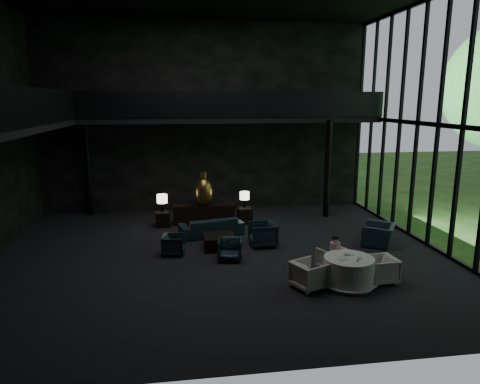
{
  "coord_description": "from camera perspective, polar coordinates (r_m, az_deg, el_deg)",
  "views": [
    {
      "loc": [
        -1.23,
        -12.63,
        4.76
      ],
      "look_at": [
        0.67,
        0.5,
        1.91
      ],
      "focal_mm": 32.0,
      "sensor_mm": 36.0,
      "label": 1
    }
  ],
  "objects": [
    {
      "name": "floor",
      "position": [
        13.56,
        -2.51,
        -8.45
      ],
      "size": [
        14.0,
        12.0,
        0.02
      ],
      "primitive_type": "cube",
      "color": "black",
      "rests_on": "ground"
    },
    {
      "name": "wall_back",
      "position": [
        18.69,
        -4.5,
        9.76
      ],
      "size": [
        14.0,
        0.04,
        8.0
      ],
      "primitive_type": "cube",
      "color": "black",
      "rests_on": "ground"
    },
    {
      "name": "wall_front",
      "position": [
        6.79,
        2.28,
        5.67
      ],
      "size": [
        14.0,
        0.04,
        8.0
      ],
      "primitive_type": "cube",
      "color": "black",
      "rests_on": "ground"
    },
    {
      "name": "curtain_wall",
      "position": [
        15.07,
        24.94,
        8.12
      ],
      "size": [
        0.2,
        12.0,
        8.0
      ],
      "primitive_type": null,
      "color": "black",
      "rests_on": "ground"
    },
    {
      "name": "mezzanine_left",
      "position": [
        13.53,
        -29.11,
        7.39
      ],
      "size": [
        2.0,
        12.0,
        0.25
      ],
      "primitive_type": "cube",
      "color": "black",
      "rests_on": "wall_left"
    },
    {
      "name": "mezzanine_back",
      "position": [
        17.79,
        -1.02,
        9.67
      ],
      "size": [
        12.0,
        2.0,
        0.25
      ],
      "primitive_type": "cube",
      "color": "black",
      "rests_on": "wall_back"
    },
    {
      "name": "railing_left",
      "position": [
        13.19,
        -25.26,
        10.29
      ],
      "size": [
        0.06,
        12.0,
        1.0
      ],
      "primitive_type": "cube",
      "color": "black",
      "rests_on": "mezzanine_left"
    },
    {
      "name": "railing_back",
      "position": [
        16.78,
        -0.59,
        11.58
      ],
      "size": [
        12.0,
        0.06,
        1.0
      ],
      "primitive_type": "cube",
      "color": "black",
      "rests_on": "mezzanine_back"
    },
    {
      "name": "column_nw",
      "position": [
        18.92,
        -19.64,
        3.03
      ],
      "size": [
        0.24,
        0.24,
        4.0
      ],
      "primitive_type": "cylinder",
      "color": "black",
      "rests_on": "floor"
    },
    {
      "name": "column_ne",
      "position": [
        17.91,
        11.59,
        3.01
      ],
      "size": [
        0.24,
        0.24,
        4.0
      ],
      "primitive_type": "cylinder",
      "color": "black",
      "rests_on": "floor"
    },
    {
      "name": "console",
      "position": [
        16.91,
        -4.82,
        -2.93
      ],
      "size": [
        2.4,
        0.55,
        0.76
      ],
      "primitive_type": "cube",
      "color": "black",
      "rests_on": "floor"
    },
    {
      "name": "bronze_urn",
      "position": [
        16.56,
        -4.85,
        0.1
      ],
      "size": [
        0.7,
        0.7,
        1.3
      ],
      "color": "#B26E39",
      "rests_on": "console"
    },
    {
      "name": "side_table_left",
      "position": [
        16.75,
        -10.25,
        -3.57
      ],
      "size": [
        0.52,
        0.52,
        0.57
      ],
      "primitive_type": "cube",
      "color": "black",
      "rests_on": "floor"
    },
    {
      "name": "table_lamp_left",
      "position": [
        16.6,
        -10.35,
        -0.98
      ],
      "size": [
        0.4,
        0.4,
        0.67
      ],
      "color": "black",
      "rests_on": "side_table_left"
    },
    {
      "name": "side_table_right",
      "position": [
        16.93,
        0.64,
        -3.12
      ],
      "size": [
        0.56,
        0.56,
        0.61
      ],
      "primitive_type": "cube",
      "color": "black",
      "rests_on": "floor"
    },
    {
      "name": "table_lamp_right",
      "position": [
        16.82,
        0.61,
        -0.58
      ],
      "size": [
        0.37,
        0.37,
        0.63
      ],
      "color": "black",
      "rests_on": "side_table_right"
    },
    {
      "name": "sofa",
      "position": [
        15.38,
        -3.86,
        -4.07
      ],
      "size": [
        2.55,
        1.27,
        0.96
      ],
      "primitive_type": "imported",
      "rotation": [
        0.0,
        0.0,
        3.38
      ],
      "color": "#183545",
      "rests_on": "floor"
    },
    {
      "name": "lounge_armchair_west",
      "position": [
        13.69,
        -8.84,
        -6.98
      ],
      "size": [
        0.64,
        0.68,
        0.63
      ],
      "primitive_type": "imported",
      "rotation": [
        0.0,
        0.0,
        1.45
      ],
      "color": "black",
      "rests_on": "floor"
    },
    {
      "name": "lounge_armchair_east",
      "position": [
        14.28,
        3.05,
        -5.3
      ],
      "size": [
        0.92,
        0.98,
        0.97
      ],
      "primitive_type": "imported",
      "rotation": [
        0.0,
        0.0,
        -1.53
      ],
      "color": "black",
      "rests_on": "floor"
    },
    {
      "name": "lounge_armchair_south",
      "position": [
        13.08,
        -1.35,
        -7.63
      ],
      "size": [
        0.75,
        0.72,
        0.68
      ],
      "primitive_type": "imported",
      "rotation": [
        0.0,
        0.0,
        -0.17
      ],
      "color": "black",
      "rests_on": "floor"
    },
    {
      "name": "window_armchair",
      "position": [
        15.05,
        18.03,
        -4.93
      ],
      "size": [
        1.25,
        1.36,
        1.0
      ],
      "primitive_type": "imported",
      "rotation": [
        0.0,
        0.0,
        -2.16
      ],
      "color": "#203943",
      "rests_on": "floor"
    },
    {
      "name": "coffee_table",
      "position": [
        14.13,
        -2.79,
        -6.63
      ],
      "size": [
        1.01,
        1.01,
        0.44
      ],
      "primitive_type": "cube",
      "rotation": [
        0.0,
        0.0,
        -0.01
      ],
      "color": "black",
      "rests_on": "floor"
    },
    {
      "name": "dining_table",
      "position": [
        11.76,
        14.23,
        -10.41
      ],
      "size": [
        1.47,
        1.47,
        0.75
      ],
      "color": "white",
      "rests_on": "floor"
    },
    {
      "name": "dining_chair_north",
      "position": [
        12.67,
        12.24,
        -8.65
      ],
      "size": [
        0.83,
        0.81,
        0.66
      ],
      "primitive_type": "imported",
      "rotation": [
        0.0,
        0.0,
        3.57
      ],
      "color": "beige",
      "rests_on": "floor"
    },
    {
      "name": "dining_chair_east",
      "position": [
        12.15,
        18.26,
        -9.65
      ],
      "size": [
        0.75,
        0.79,
        0.77
      ],
      "primitive_type": "imported",
      "rotation": [
        0.0,
        0.0,
        -1.5
      ],
      "color": "#BEB6A3",
      "rests_on": "floor"
    },
    {
      "name": "dining_chair_west",
      "position": [
        11.34,
        9.18,
        -10.64
      ],
      "size": [
        1.0,
        1.02,
        0.81
      ],
      "primitive_type": "imported",
      "rotation": [
        0.0,
        0.0,
        2.0
      ],
      "color": "beige",
      "rests_on": "floor"
    },
    {
      "name": "child",
      "position": [
        12.36,
        12.57,
        -7.07
      ],
      "size": [
        0.29,
        0.29,
        0.62
      ],
      "rotation": [
        0.0,
        0.0,
        3.14
      ],
      "color": "#DE98C4",
      "rests_on": "dining_chair_north"
    },
    {
      "name": "plate_a",
      "position": [
        11.47,
        13.57,
        -8.65
      ],
      "size": [
        0.27,
        0.27,
        0.02
      ],
      "primitive_type": "cylinder",
      "rotation": [
        0.0,
        0.0,
        -0.07
      ],
      "color": "white",
      "rests_on": "dining_table"
    },
    {
      "name": "plate_b",
      "position": [
        11.86,
        14.64,
        -8.01
      ],
      "size": [
        0.24,
        0.24,
        0.01
      ],
      "primitive_type": "cylinder",
      "rotation": [
        0.0,
        0.0,
        0.21
      ],
      "color": "white",
      "rests_on": "dining_table"
    },
    {
      "name": "saucer",
      "position": [
        11.7,
        15.71,
        -8.38
      ],
      "size": [
        0.18,
        0.18,
        0.01
      ],
      "primitive_type": "cylinder",
      "rotation": [
        0.0,
        0.0,
        -0.29
      ],
      "color": "white",
      "rests_on": "dining_table"
    },
    {
      "name": "coffee_cup",
      "position": [
        11.53,
        15.65,
        -8.49
      ],
      "size": [
        0.08,
        0.08,
        0.06
      ],
      "primitive_type": "cylinder",
      "rotation": [
        0.0,
        0.0,
        0.01
      ],
      "color": "white",
      "rests_on": "saucer"
    },
    {
      "name": "cereal_bowl",
      "position": [
        11.75,
        14.04,
        -8.0
      ],
      "size": [
        0.16,
        0.16,
        0.08
      ],
      "primitive_type": "ellipsoid",
      "color": "white",
      "rests_on": "dining_table"
    },
    {
      "name": "cream_pot",
      "position": [
        11.4,
        15.42,
        -8.76
      ],
      "size": [
        0.07,
        0.07,
        0.06
      ],
      "primitive_type": "cylinder",
      "rotation": [
        0.0,
        0.0,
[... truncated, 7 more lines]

